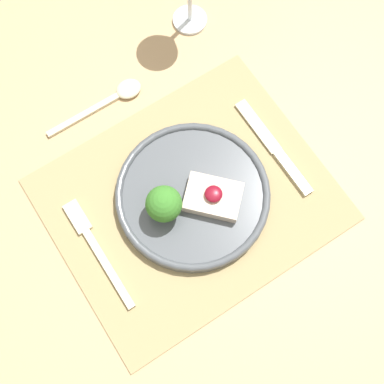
% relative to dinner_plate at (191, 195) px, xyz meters
% --- Properties ---
extents(ground_plane, '(8.00, 8.00, 0.00)m').
position_rel_dinner_plate_xyz_m(ground_plane, '(-0.00, -0.00, -0.78)').
color(ground_plane, '#4C4742').
extents(dining_table, '(1.11, 1.01, 0.76)m').
position_rel_dinner_plate_xyz_m(dining_table, '(-0.00, -0.00, -0.12)').
color(dining_table, tan).
rests_on(dining_table, ground_plane).
extents(placemat, '(0.43, 0.35, 0.00)m').
position_rel_dinner_plate_xyz_m(placemat, '(-0.00, -0.00, -0.02)').
color(placemat, '#9E895B').
rests_on(placemat, dining_table).
extents(dinner_plate, '(0.24, 0.24, 0.08)m').
position_rel_dinner_plate_xyz_m(dinner_plate, '(0.00, 0.00, 0.00)').
color(dinner_plate, '#4C5156').
rests_on(dinner_plate, placemat).
extents(fork, '(0.02, 0.19, 0.01)m').
position_rel_dinner_plate_xyz_m(fork, '(-0.17, 0.01, -0.01)').
color(fork, beige).
rests_on(fork, placemat).
extents(knife, '(0.02, 0.19, 0.01)m').
position_rel_dinner_plate_xyz_m(knife, '(0.16, -0.01, -0.01)').
color(knife, beige).
rests_on(knife, placemat).
extents(spoon, '(0.18, 0.04, 0.01)m').
position_rel_dinner_plate_xyz_m(spoon, '(-0.01, 0.22, -0.01)').
color(spoon, beige).
rests_on(spoon, dining_table).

